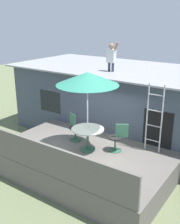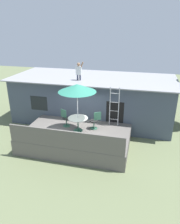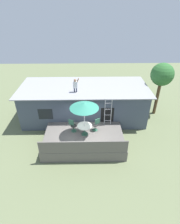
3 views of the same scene
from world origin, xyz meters
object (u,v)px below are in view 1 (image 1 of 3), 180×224
(patio_umbrella, at_px, (87,79))
(step_ladder, at_px, (154,118))
(patio_table, at_px, (88,133))
(patio_chair_left, at_px, (74,127))
(patio_chair_right, at_px, (118,138))
(person_figure, at_px, (112,55))

(patio_umbrella, relative_size, step_ladder, 1.15)
(patio_table, bearing_deg, step_ladder, 34.10)
(step_ladder, bearing_deg, patio_chair_left, -163.92)
(patio_table, xyz_separation_m, patio_umbrella, (0.00, 0.00, 1.76))
(patio_chair_left, height_order, patio_chair_right, same)
(person_figure, bearing_deg, patio_chair_left, -94.65)
(patio_umbrella, bearing_deg, person_figure, 105.02)
(person_figure, distance_m, patio_chair_right, 3.38)
(patio_table, distance_m, patio_umbrella, 1.76)
(patio_chair_right, bearing_deg, patio_chair_left, -29.07)
(person_figure, bearing_deg, patio_table, -74.98)
(patio_chair_left, xyz_separation_m, patio_chair_right, (1.66, 0.08, 0.00))
(patio_table, distance_m, person_figure, 3.38)
(patio_umbrella, height_order, patio_chair_right, patio_umbrella)
(person_figure, xyz_separation_m, patio_chair_left, (-0.17, -2.12, -2.25))
(patio_chair_right, bearing_deg, step_ladder, -176.10)
(patio_umbrella, xyz_separation_m, person_figure, (-0.68, 2.54, 0.36))
(patio_table, height_order, patio_umbrella, patio_umbrella)
(patio_umbrella, distance_m, patio_chair_right, 2.12)
(patio_table, bearing_deg, person_figure, 105.02)
(step_ladder, bearing_deg, patio_umbrella, -145.90)
(step_ladder, height_order, patio_chair_left, step_ladder)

